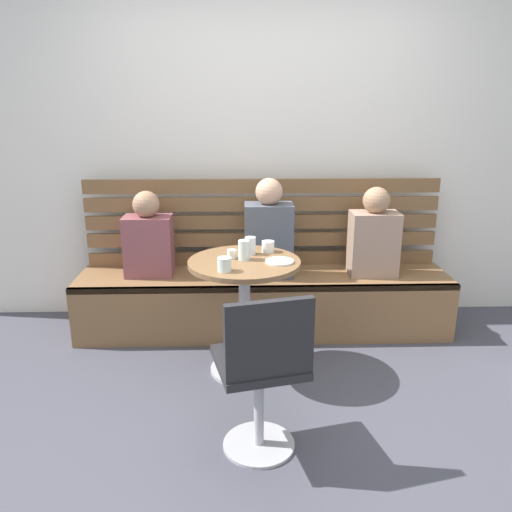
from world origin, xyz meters
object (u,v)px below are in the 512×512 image
object	(u,v)px
booth_bench	(264,303)
cup_glass_short	(224,264)
cup_glass_tall	(244,250)
plate_small	(280,261)
person_child_middle	(374,237)
cafe_table	(244,295)
white_chair	(263,370)
cup_water_clear	(250,246)
person_child_left	(148,239)
cup_ceramic_white	(268,247)
person_adult	(269,233)
cup_espresso_small	(232,254)

from	to	relation	value
booth_bench	cup_glass_short	bearing A→B (deg)	-108.03
cup_glass_tall	booth_bench	bearing A→B (deg)	75.79
cup_glass_tall	plate_small	size ratio (longest dim) A/B	0.71
person_child_middle	cafe_table	bearing A→B (deg)	-147.73
white_chair	person_child_middle	size ratio (longest dim) A/B	1.33
person_child_middle	cup_water_clear	size ratio (longest dim) A/B	5.83
cafe_table	cup_water_clear	size ratio (longest dim) A/B	6.73
booth_bench	person_child_left	xyz separation A→B (m)	(-0.83, 0.03, 0.49)
cup_ceramic_white	plate_small	xyz separation A→B (m)	(0.06, -0.22, -0.03)
person_child_middle	cup_water_clear	world-z (taller)	person_child_middle
cup_glass_tall	cup_ceramic_white	xyz separation A→B (m)	(0.15, 0.16, -0.03)
person_adult	person_child_left	size ratio (longest dim) A/B	1.15
booth_bench	cup_glass_short	world-z (taller)	cup_glass_short
cafe_table	white_chair	distance (m)	0.82
booth_bench	cup_water_clear	distance (m)	0.75
white_chair	cup_water_clear	bearing A→B (deg)	92.32
cup_glass_tall	cup_water_clear	size ratio (longest dim) A/B	1.09
white_chair	cup_glass_short	bearing A→B (deg)	107.09
cafe_table	plate_small	size ratio (longest dim) A/B	4.35
booth_bench	cup_espresso_small	distance (m)	0.81
cup_glass_tall	cafe_table	bearing A→B (deg)	-87.08
cup_water_clear	cup_espresso_small	distance (m)	0.15
person_child_left	cup_water_clear	distance (m)	0.88
person_child_left	cup_ceramic_white	bearing A→B (deg)	-28.47
booth_bench	cafe_table	xyz separation A→B (m)	(-0.15, -0.59, 0.30)
person_child_left	plate_small	size ratio (longest dim) A/B	3.62
white_chair	cup_glass_tall	distance (m)	0.90
cup_glass_short	cup_water_clear	bearing A→B (deg)	65.09
white_chair	cup_glass_short	size ratio (longest dim) A/B	10.63
white_chair	person_adult	xyz separation A→B (m)	(0.10, 1.40, 0.29)
person_adult	person_child_left	world-z (taller)	person_adult
cup_glass_short	cup_water_clear	distance (m)	0.36
person_adult	person_child_middle	world-z (taller)	person_adult
white_chair	person_adult	size ratio (longest dim) A/B	1.20
person_child_left	cup_glass_short	distance (m)	1.00
booth_bench	cup_water_clear	xyz separation A→B (m)	(-0.11, -0.46, 0.57)
cafe_table	cup_water_clear	world-z (taller)	cup_water_clear
cup_glass_tall	cup_espresso_small	xyz separation A→B (m)	(-0.07, 0.03, -0.03)
booth_bench	cup_glass_tall	size ratio (longest dim) A/B	22.50
plate_small	person_child_left	bearing A→B (deg)	143.02
white_chair	person_adult	bearing A→B (deg)	85.83
person_child_left	plate_small	bearing A→B (deg)	-36.98
cup_water_clear	cup_ceramic_white	bearing A→B (deg)	22.17
person_adult	cup_glass_short	bearing A→B (deg)	-110.47
cup_glass_short	plate_small	distance (m)	0.36
booth_bench	cup_glass_short	size ratio (longest dim) A/B	33.75
plate_small	cup_espresso_small	bearing A→B (deg)	162.88
cup_water_clear	plate_small	size ratio (longest dim) A/B	0.65
white_chair	person_adult	distance (m)	1.43
person_adult	cup_ceramic_white	xyz separation A→B (m)	(-0.03, -0.41, 0.02)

